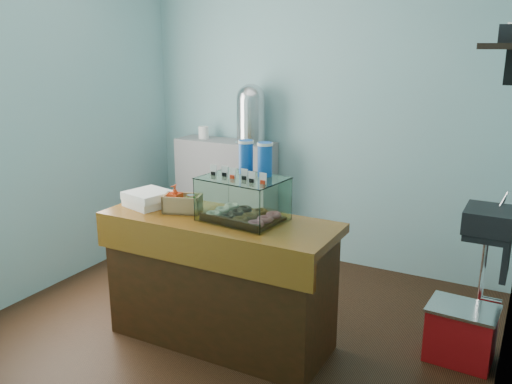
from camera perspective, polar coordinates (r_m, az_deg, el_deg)
The scene contains 9 objects.
ground at distance 4.15m, azimuth -1.82°, elevation -13.67°, with size 3.50×3.50×0.00m, color black.
room_shell at distance 3.63m, azimuth -1.63°, elevation 10.51°, with size 3.54×3.04×2.82m.
counter at distance 3.75m, azimuth -3.84°, elevation -9.19°, with size 1.60×0.60×0.90m.
back_shelf at distance 5.42m, azimuth -3.16°, elevation -0.30°, with size 1.00×0.32×1.10m, color gray.
display_case at distance 3.51m, azimuth -1.04°, elevation -0.21°, with size 0.56×0.44×0.50m.
condiment_crate at distance 3.72m, azimuth -7.91°, elevation -1.08°, with size 0.29×0.22×0.19m.
pastry_boxes at distance 3.90m, azimuth -11.24°, elevation -0.69°, with size 0.34×0.35×0.11m.
coffee_urn at distance 5.11m, azimuth -0.53°, elevation 8.38°, with size 0.30×0.30×0.55m.
red_cooler at distance 3.88m, azimuth 20.74°, elevation -13.72°, with size 0.45×0.35×0.38m.
Camera 1 is at (1.82, -3.13, 2.01)m, focal length 38.00 mm.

